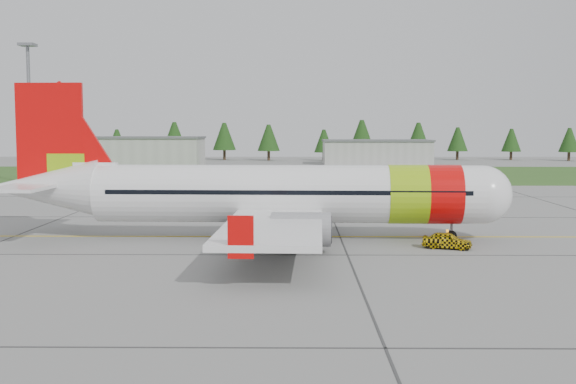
{
  "coord_description": "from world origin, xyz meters",
  "views": [
    {
      "loc": [
        6.6,
        -46.61,
        8.31
      ],
      "look_at": [
        6.06,
        3.79,
        3.81
      ],
      "focal_mm": 45.0,
      "sensor_mm": 36.0,
      "label": 1
    }
  ],
  "objects": [
    {
      "name": "ground",
      "position": [
        0.0,
        0.0,
        0.0
      ],
      "size": [
        320.0,
        320.0,
        0.0
      ],
      "primitive_type": "plane",
      "color": "gray",
      "rests_on": "ground"
    },
    {
      "name": "aircraft",
      "position": [
        5.12,
        6.83,
        3.36
      ],
      "size": [
        38.48,
        35.37,
        11.65
      ],
      "rotation": [
        0.0,
        0.0,
        -0.03
      ],
      "color": "silver",
      "rests_on": "ground"
    },
    {
      "name": "follow_me_car",
      "position": [
        17.04,
        2.63,
        1.68
      ],
      "size": [
        1.52,
        1.65,
        3.36
      ],
      "primitive_type": "imported",
      "rotation": [
        0.0,
        0.0,
        1.24
      ],
      "color": "yellow",
      "rests_on": "ground"
    },
    {
      "name": "service_van",
      "position": [
        -26.75,
        59.7,
        2.07
      ],
      "size": [
        1.47,
        1.39,
        4.13
      ],
      "primitive_type": "imported",
      "rotation": [
        0.0,
        0.0,
        -0.02
      ],
      "color": "white",
      "rests_on": "ground"
    },
    {
      "name": "grass_strip",
      "position": [
        0.0,
        82.0,
        0.01
      ],
      "size": [
        320.0,
        50.0,
        0.03
      ],
      "primitive_type": "cube",
      "color": "#30561E",
      "rests_on": "ground"
    },
    {
      "name": "taxi_guideline",
      "position": [
        0.0,
        8.0,
        0.01
      ],
      "size": [
        120.0,
        0.25,
        0.02
      ],
      "primitive_type": "cube",
      "color": "gold",
      "rests_on": "ground"
    },
    {
      "name": "hangar_west",
      "position": [
        -30.0,
        110.0,
        3.0
      ],
      "size": [
        32.0,
        14.0,
        6.0
      ],
      "primitive_type": "cube",
      "color": "#A8A8A3",
      "rests_on": "ground"
    },
    {
      "name": "hangar_east",
      "position": [
        25.0,
        118.0,
        2.6
      ],
      "size": [
        24.0,
        12.0,
        5.2
      ],
      "primitive_type": "cube",
      "color": "#A8A8A3",
      "rests_on": "ground"
    },
    {
      "name": "floodlight_mast",
      "position": [
        -32.0,
        58.0,
        10.0
      ],
      "size": [
        0.5,
        0.5,
        20.0
      ],
      "primitive_type": "cylinder",
      "color": "slate",
      "rests_on": "ground"
    },
    {
      "name": "treeline",
      "position": [
        0.0,
        138.0,
        5.0
      ],
      "size": [
        160.0,
        8.0,
        10.0
      ],
      "primitive_type": null,
      "color": "#1C3F14",
      "rests_on": "ground"
    }
  ]
}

